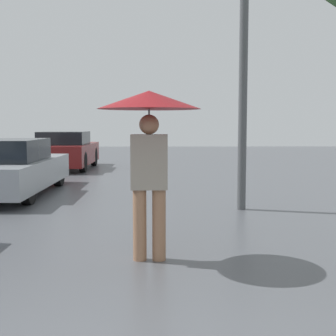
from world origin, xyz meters
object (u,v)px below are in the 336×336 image
Objects in this scene: street_lamp at (243,66)px; parked_car_middle at (7,168)px; pedestrian at (149,123)px; parked_car_farthest at (65,151)px.

parked_car_middle is at bearing 158.56° from street_lamp.
parked_car_middle is at bearing 122.73° from pedestrian.
parked_car_farthest is at bearing 121.20° from street_lamp.
parked_car_middle is (-3.23, 5.02, -0.97)m from pedestrian.
pedestrian reaches higher than parked_car_farthest.
pedestrian is at bearing -57.27° from parked_car_middle.
parked_car_farthest is 9.32m from street_lamp.
pedestrian is 3.65m from street_lamp.
street_lamp is (4.72, -7.80, 1.95)m from parked_car_farthest.
pedestrian is at bearing -116.93° from street_lamp.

